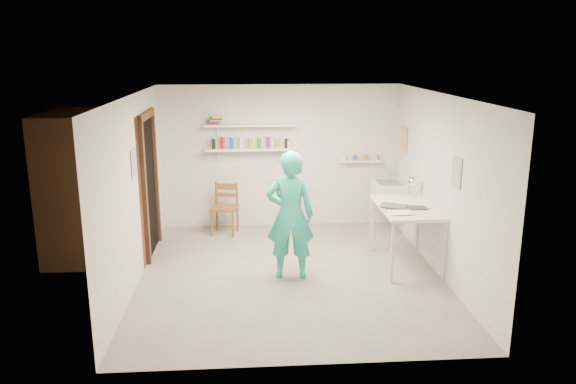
{
  "coord_description": "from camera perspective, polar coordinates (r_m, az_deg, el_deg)",
  "views": [
    {
      "loc": [
        -0.54,
        -7.05,
        2.95
      ],
      "look_at": [
        0.0,
        0.4,
        1.05
      ],
      "focal_mm": 35.0,
      "sensor_mm": 36.0,
      "label": 1
    }
  ],
  "objects": [
    {
      "name": "doorway_recess",
      "position": [
        8.46,
        -13.9,
        0.51
      ],
      "size": [
        0.02,
        0.9,
        2.0
      ],
      "primitive_type": "cube",
      "color": "black",
      "rests_on": "wall_left"
    },
    {
      "name": "ledge_shelf",
      "position": [
        9.59,
        7.31,
        3.15
      ],
      "size": [
        0.7,
        0.14,
        0.03
      ],
      "primitive_type": "cube",
      "color": "white",
      "rests_on": "wall_back"
    },
    {
      "name": "door_jamb_far",
      "position": [
        8.93,
        -13.25,
        1.28
      ],
      "size": [
        0.06,
        0.1,
        2.0
      ],
      "primitive_type": "cube",
      "color": "brown",
      "rests_on": "ground"
    },
    {
      "name": "shelf_lower",
      "position": [
        9.32,
        -3.85,
        4.35
      ],
      "size": [
        1.5,
        0.22,
        0.03
      ],
      "primitive_type": "cube",
      "color": "white",
      "rests_on": "wall_back"
    },
    {
      "name": "ledge_pots",
      "position": [
        9.58,
        7.33,
        3.5
      ],
      "size": [
        0.48,
        0.07,
        0.09
      ],
      "color": "silver",
      "rests_on": "ledge_shelf"
    },
    {
      "name": "spray_cans",
      "position": [
        9.3,
        -3.86,
        4.96
      ],
      "size": [
        1.31,
        0.06,
        0.17
      ],
      "color": "black",
      "rests_on": "shelf_lower"
    },
    {
      "name": "floor",
      "position": [
        7.67,
        0.22,
        -8.44
      ],
      "size": [
        4.0,
        4.5,
        0.02
      ],
      "primitive_type": "cube",
      "color": "slate",
      "rests_on": "ground"
    },
    {
      "name": "ceiling",
      "position": [
        7.09,
        0.24,
        9.9
      ],
      "size": [
        4.0,
        4.5,
        0.02
      ],
      "primitive_type": "cube",
      "color": "silver",
      "rests_on": "wall_back"
    },
    {
      "name": "door_lintel",
      "position": [
        8.27,
        -14.2,
        7.6
      ],
      "size": [
        0.06,
        1.05,
        0.1
      ],
      "primitive_type": "cube",
      "color": "brown",
      "rests_on": "wall_left"
    },
    {
      "name": "wall_left",
      "position": [
        7.41,
        -15.46,
        0.09
      ],
      "size": [
        0.02,
        4.5,
        2.4
      ],
      "primitive_type": "cube",
      "color": "silver",
      "rests_on": "ground"
    },
    {
      "name": "man",
      "position": [
        7.31,
        0.23,
        -2.38
      ],
      "size": [
        0.65,
        0.45,
        1.71
      ],
      "primitive_type": "imported",
      "rotation": [
        0.0,
        0.0,
        3.07
      ],
      "color": "#24B8A2",
      "rests_on": "ground"
    },
    {
      "name": "wall_front",
      "position": [
        5.13,
        2.16,
        -5.69
      ],
      "size": [
        4.0,
        0.02,
        2.4
      ],
      "primitive_type": "cube",
      "color": "silver",
      "rests_on": "ground"
    },
    {
      "name": "desk_lamp",
      "position": [
        8.36,
        12.6,
        1.02
      ],
      "size": [
        0.16,
        0.16,
        0.16
      ],
      "primitive_type": "sphere",
      "color": "white",
      "rests_on": "work_table"
    },
    {
      "name": "poster_right_b",
      "position": [
        7.12,
        16.75,
        1.91
      ],
      "size": [
        0.01,
        0.3,
        0.38
      ],
      "primitive_type": "cube",
      "color": "#3F724C",
      "rests_on": "wall_right"
    },
    {
      "name": "papers",
      "position": [
        7.87,
        12.09,
        -1.32
      ],
      "size": [
        0.3,
        0.22,
        0.03
      ],
      "color": "silver",
      "rests_on": "work_table"
    },
    {
      "name": "book_stack",
      "position": [
        9.26,
        -7.39,
        7.24
      ],
      "size": [
        0.26,
        0.14,
        0.14
      ],
      "color": "red",
      "rests_on": "shelf_upper"
    },
    {
      "name": "wall_right",
      "position": [
        7.7,
        15.32,
        0.62
      ],
      "size": [
        0.02,
        4.5,
        2.4
      ],
      "primitive_type": "cube",
      "color": "silver",
      "rests_on": "ground"
    },
    {
      "name": "poster_right_a",
      "position": [
        9.31,
        11.71,
        5.33
      ],
      "size": [
        0.01,
        0.34,
        0.42
      ],
      "primitive_type": "cube",
      "color": "#995933",
      "rests_on": "wall_right"
    },
    {
      "name": "work_table",
      "position": [
        8.0,
        11.92,
        -4.39
      ],
      "size": [
        0.78,
        1.29,
        0.86
      ],
      "primitive_type": "cube",
      "color": "silver",
      "rests_on": "ground"
    },
    {
      "name": "door_jamb_near",
      "position": [
        7.98,
        -14.34,
        -0.33
      ],
      "size": [
        0.06,
        0.1,
        2.0
      ],
      "primitive_type": "cube",
      "color": "brown",
      "rests_on": "ground"
    },
    {
      "name": "shelf_upper",
      "position": [
        9.26,
        -3.89,
        6.79
      ],
      "size": [
        1.5,
        0.22,
        0.03
      ],
      "primitive_type": "cube",
      "color": "white",
      "rests_on": "wall_back"
    },
    {
      "name": "wall_clock",
      "position": [
        7.44,
        -0.02,
        0.21
      ],
      "size": [
        0.31,
        0.06,
        0.31
      ],
      "primitive_type": "cylinder",
      "rotation": [
        1.57,
        0.0,
        -0.07
      ],
      "color": "beige",
      "rests_on": "man"
    },
    {
      "name": "corridor_box",
      "position": [
        8.6,
        -18.59,
        0.74
      ],
      "size": [
        1.4,
        1.5,
        2.1
      ],
      "primitive_type": "cube",
      "color": "brown",
      "rests_on": "ground"
    },
    {
      "name": "poster_left",
      "position": [
        7.38,
        -15.4,
        2.82
      ],
      "size": [
        0.01,
        0.28,
        0.36
      ],
      "primitive_type": "cube",
      "color": "#334C7F",
      "rests_on": "wall_left"
    },
    {
      "name": "belfast_sink",
      "position": [
        9.32,
        10.21,
        0.07
      ],
      "size": [
        0.48,
        0.6,
        0.3
      ],
      "primitive_type": "cube",
      "color": "white",
      "rests_on": "wall_right"
    },
    {
      "name": "wall_back",
      "position": [
        9.49,
        -0.81,
        3.64
      ],
      "size": [
        4.0,
        0.02,
        2.4
      ],
      "primitive_type": "cube",
      "color": "silver",
      "rests_on": "ground"
    },
    {
      "name": "wooden_chair",
      "position": [
        9.22,
        -6.47,
        -1.63
      ],
      "size": [
        0.48,
        0.47,
        0.88
      ],
      "primitive_type": "cube",
      "rotation": [
        0.0,
        0.0,
        -0.21
      ],
      "color": "brown",
      "rests_on": "ground"
    }
  ]
}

